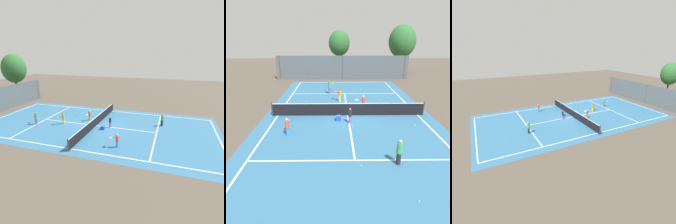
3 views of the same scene
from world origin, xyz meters
The scene contains 25 objects.
ground_plane centered at (0.00, 0.00, 0.00)m, with size 80.00×80.00×0.00m, color brown.
court_surface centered at (0.00, 0.00, 0.00)m, with size 13.00×25.00×0.01m.
tennis_net centered at (0.00, 0.00, 0.51)m, with size 11.90×0.10×1.10m.
tree_1 centered at (9.42, 19.20, 4.80)m, with size 4.12×4.06×7.29m.
player_0 centered at (-0.61, 3.69, 0.63)m, with size 0.72×0.75×1.21m.
player_1 centered at (0.05, -1.56, 0.58)m, with size 0.24×0.24×1.14m.
player_2 centered at (-1.59, 6.48, 0.72)m, with size 0.71×0.81×1.38m.
player_3 centered at (1.32, 1.39, 0.64)m, with size 0.84×0.35×1.22m.
player_4 centered at (2.10, -6.74, 0.69)m, with size 0.29×0.29×1.34m.
player_5 centered at (-4.00, -3.48, 0.62)m, with size 0.40×0.83×1.18m.
ball_crate centered at (-0.76, -1.02, 0.18)m, with size 0.37×0.38×0.43m.
tennis_ball_0 centered at (2.22, -9.32, 0.03)m, with size 0.07×0.07×0.07m, color #CCE533.
tennis_ball_1 centered at (0.21, -2.17, 0.03)m, with size 0.07×0.07×0.07m, color #CCE533.
tennis_ball_2 centered at (0.25, -6.91, 0.03)m, with size 0.07×0.07×0.07m, color #CCE533.
tennis_ball_3 centered at (3.40, 4.29, 0.03)m, with size 0.07×0.07×0.07m, color #CCE533.
tennis_ball_4 centered at (-1.77, 7.72, 0.03)m, with size 0.07×0.07×0.07m, color #CCE533.
tennis_ball_5 centered at (1.06, 2.92, 0.03)m, with size 0.07×0.07×0.07m, color #CCE533.
tennis_ball_6 centered at (1.95, 5.53, 0.03)m, with size 0.07×0.07×0.07m, color #CCE533.
tennis_ball_7 centered at (4.59, -2.10, 0.03)m, with size 0.07×0.07×0.07m, color #CCE533.
tennis_ball_8 centered at (-1.49, 5.02, 0.03)m, with size 0.07×0.07×0.07m, color #CCE533.
tennis_ball_9 centered at (1.93, 8.02, 0.03)m, with size 0.07×0.07×0.07m, color #CCE533.
tennis_ball_10 centered at (0.30, 6.95, 0.03)m, with size 0.07×0.07×0.07m, color #CCE533.
tennis_ball_11 centered at (1.69, 9.73, 0.03)m, with size 0.07×0.07×0.07m, color #CCE533.
tennis_ball_12 centered at (-3.73, 3.54, 0.03)m, with size 0.07×0.07×0.07m, color #CCE533.
tennis_ball_13 centered at (4.93, 7.30, 0.03)m, with size 0.07×0.07×0.07m, color #CCE533.
Camera 1 is at (-17.92, -7.53, 7.65)m, focal length 30.81 mm.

